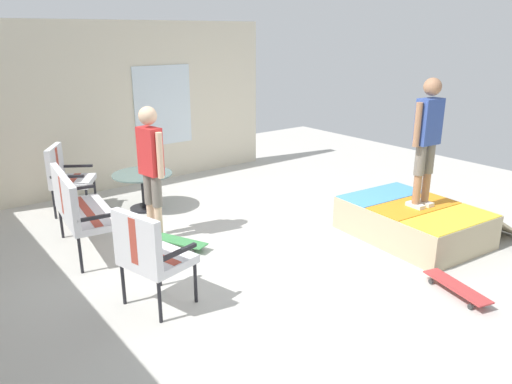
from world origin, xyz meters
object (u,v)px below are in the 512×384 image
Objects in this scene: patio_chair_near_house at (65,173)px; skateboard_by_bench at (178,241)px; patio_table at (143,184)px; skateboard_spare at (457,287)px; skate_ramp at (414,221)px; patio_chair_by_wall at (148,251)px; person_skater at (427,134)px; patio_bench at (77,205)px; person_watching at (151,163)px.

patio_chair_near_house is 2.32m from skateboard_by_bench.
patio_table is 4.62m from skateboard_spare.
patio_chair_by_wall is (0.51, 3.56, 0.39)m from skate_ramp.
patio_chair_by_wall reaches higher than skateboard_spare.
person_skater reaches higher than skateboard_spare.
skateboard_by_bench is at bearing -121.25° from patio_bench.
patio_chair_near_house reaches higher than patio_table.
patio_bench reaches higher than patio_table.
skateboard_by_bench is at bearing 57.62° from person_skater.
skateboard_spare is at bearing -148.58° from skateboard_by_bench.
skateboard_by_bench is (1.11, -0.91, -0.53)m from patio_chair_by_wall.
person_watching is 2.11× the size of skateboard_spare.
skate_ramp is at bearing -121.41° from patio_bench.
patio_chair_near_house is 1.13× the size of patio_table.
person_watching is (-1.69, -0.60, 0.41)m from patio_chair_near_house.
patio_table is (2.67, -1.19, -0.21)m from patio_chair_by_wall.
patio_chair_by_wall is 0.62× the size of person_skater.
person_skater is at bearing -122.38° from skateboard_by_bench.
skateboard_by_bench is (1.62, 2.65, -0.14)m from skate_ramp.
skate_ramp is 1.18m from person_skater.
person_watching is at bearing 9.66° from skateboard_by_bench.
skateboard_by_bench is (-1.56, 0.28, -0.32)m from patio_table.
person_skater is 2.01× the size of skateboard_by_bench.
patio_bench reaches higher than skateboard_by_bench.
person_watching is (-1.10, 0.36, 0.62)m from patio_table.
skate_ramp is 3.97m from patio_table.
patio_chair_by_wall is at bearing 152.11° from person_watching.
patio_bench and patio_chair_near_house have the same top height.
patio_chair_by_wall is at bearing 155.93° from patio_table.
person_skater reaches higher than skate_ramp.
patio_table is at bearing 36.57° from skate_ramp.
patio_chair_by_wall is at bearing -176.56° from patio_bench.
patio_chair_near_house is at bearing 41.41° from skate_ramp.
patio_bench is at bearing 126.26° from patio_table.
patio_bench is 1.61× the size of skateboard_by_bench.
skateboard_by_bench is (-0.61, -1.01, -0.53)m from patio_bench.
patio_bench is at bearing 3.44° from patio_chair_by_wall.
patio_table is (3.18, 2.36, 0.18)m from skate_ramp.
patio_chair_by_wall is 0.59× the size of person_watching.
patio_chair_near_house is 1.00× the size of patio_chair_by_wall.
skate_ramp is at bearing -143.43° from patio_table.
person_skater is (-0.06, 0.00, 1.17)m from skate_ramp.
skate_ramp is 1.14× the size of person_watching.
patio_chair_by_wall is 1.26× the size of skateboard_by_bench.
patio_chair_near_house is 5.54m from skateboard_spare.
skateboard_spare is (-2.81, -1.72, 0.00)m from skateboard_by_bench.
patio_table reaches higher than skate_ramp.
person_skater reaches higher than patio_bench.
skateboard_by_bench is (-2.15, -0.68, -0.53)m from patio_chair_near_house.
person_watching is 2.15× the size of skateboard_by_bench.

